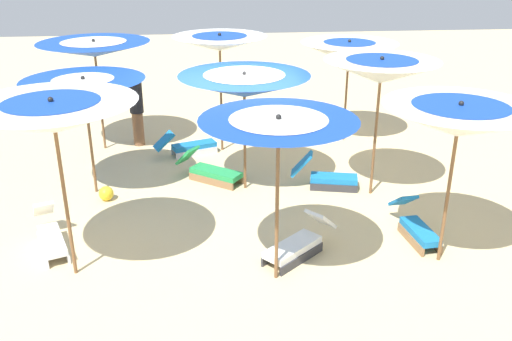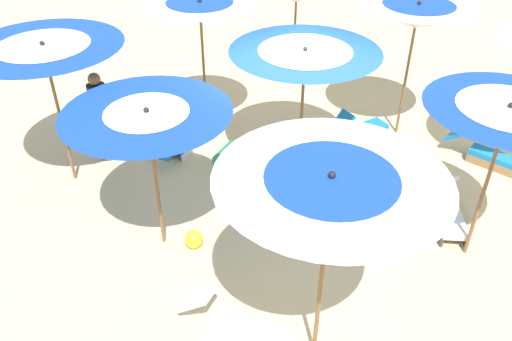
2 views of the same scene
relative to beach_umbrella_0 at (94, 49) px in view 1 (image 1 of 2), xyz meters
name	(u,v)px [view 1 (image 1 of 2)]	position (x,y,z in m)	size (l,w,h in m)	color
ground	(234,196)	(2.68, -2.67, -2.19)	(35.92, 35.92, 0.04)	beige
beach_umbrella_0	(94,49)	(0.00, 0.00, 0.00)	(2.29, 2.29, 2.38)	brown
beach_umbrella_1	(84,88)	(0.19, -2.28, -0.24)	(2.09, 2.09, 2.14)	brown
beach_umbrella_2	(53,117)	(0.35, -4.97, 0.09)	(2.11, 2.11, 2.51)	brown
beach_umbrella_3	(220,43)	(2.56, -0.34, 0.14)	(1.93, 1.93, 2.51)	brown
beach_umbrella_4	(244,85)	(2.90, -2.38, -0.23)	(2.28, 2.28, 2.18)	brown
beach_umbrella_5	(278,131)	(3.09, -5.35, -0.05)	(1.97, 1.97, 2.32)	brown
beach_umbrella_6	(349,52)	(5.35, 0.06, -0.17)	(2.09, 2.09, 2.27)	brown
beach_umbrella_7	(381,71)	(5.15, -2.83, 0.07)	(1.93, 1.93, 2.49)	brown
beach_umbrella_8	(459,120)	(5.49, -5.12, -0.07)	(2.01, 2.01, 2.36)	brown
lounger_0	(328,177)	(4.42, -2.51, -1.95)	(1.27, 0.63, 0.67)	#333338
lounger_1	(212,171)	(2.30, -1.99, -1.97)	(1.29, 1.10, 0.59)	olive
lounger_2	(189,146)	(1.85, -0.58, -1.97)	(1.36, 0.78, 0.57)	silver
lounger_3	(297,244)	(3.47, -4.82, -1.97)	(1.23, 1.14, 0.57)	#333338
lounger_4	(51,236)	(-0.14, -4.26, -1.97)	(0.79, 1.37, 0.60)	silver
lounger_5	(417,226)	(5.37, -4.50, -1.96)	(0.44, 1.31, 0.58)	olive
beachgoer_0	(137,109)	(0.73, 0.15, -1.33)	(0.30, 0.30, 1.61)	brown
beach_ball	(106,193)	(0.43, -2.67, -2.04)	(0.26, 0.26, 0.26)	yellow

